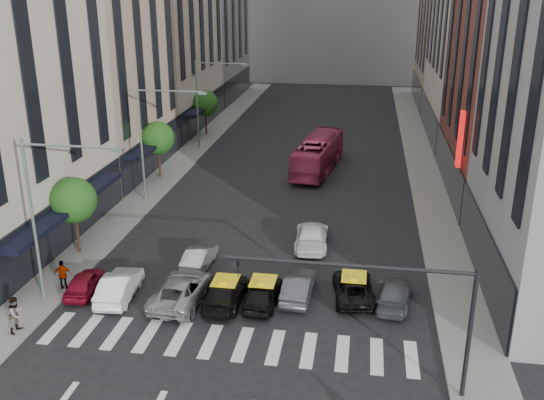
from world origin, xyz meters
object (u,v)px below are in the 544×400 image
at_px(streetlamp_mid, 152,129).
at_px(car_white_front, 120,286).
at_px(streetlamp_near, 47,200).
at_px(taxi_left, 226,292).
at_px(pedestrian_far, 63,275).
at_px(streetlamp_far, 206,93).
at_px(bus, 318,154).
at_px(car_red, 85,283).
at_px(pedestrian_near, 16,314).
at_px(taxi_center, 263,293).

distance_m(streetlamp_mid, car_white_front, 16.19).
distance_m(streetlamp_near, taxi_left, 10.46).
bearing_deg(taxi_left, pedestrian_far, 2.13).
xyz_separation_m(streetlamp_near, car_white_front, (3.04, 0.96, -5.17)).
bearing_deg(pedestrian_far, taxi_left, 171.54).
height_order(streetlamp_near, streetlamp_mid, same).
relative_size(streetlamp_mid, car_white_front, 2.02).
distance_m(streetlamp_far, car_white_front, 31.61).
distance_m(car_white_front, bus, 27.03).
height_order(streetlamp_mid, car_red, streetlamp_mid).
xyz_separation_m(taxi_left, bus, (2.89, 25.23, 0.89)).
bearing_deg(streetlamp_mid, streetlamp_far, 90.00).
height_order(taxi_left, pedestrian_near, pedestrian_near).
xyz_separation_m(bus, pedestrian_far, (-12.21, -25.31, -0.54)).
xyz_separation_m(streetlamp_near, streetlamp_mid, (0.00, 16.00, 0.00)).
height_order(pedestrian_near, pedestrian_far, pedestrian_near).
relative_size(car_white_front, taxi_left, 0.95).
relative_size(streetlamp_far, pedestrian_far, 5.17).
bearing_deg(streetlamp_near, car_red, 53.75).
bearing_deg(car_white_front, taxi_center, 179.20).
bearing_deg(pedestrian_near, streetlamp_mid, 6.92).
distance_m(car_red, car_white_front, 2.18).
height_order(streetlamp_far, pedestrian_near, streetlamp_far).
bearing_deg(taxi_left, pedestrian_near, 27.20).
distance_m(streetlamp_far, taxi_left, 32.44).
distance_m(car_red, bus, 27.58).
height_order(car_white_front, bus, bus).
xyz_separation_m(taxi_center, pedestrian_far, (-11.34, -0.28, 0.33)).
distance_m(car_white_front, taxi_left, 5.93).
relative_size(car_white_front, pedestrian_far, 2.56).
relative_size(taxi_left, pedestrian_near, 2.48).
xyz_separation_m(streetlamp_mid, streetlamp_far, (0.00, 16.00, 0.00)).
xyz_separation_m(car_red, bus, (10.97, 25.29, 0.94)).
bearing_deg(taxi_center, streetlamp_mid, -49.34).
bearing_deg(car_red, streetlamp_mid, -92.22).
bearing_deg(car_red, pedestrian_far, -4.77).
height_order(car_white_front, pedestrian_far, pedestrian_far).
xyz_separation_m(streetlamp_near, pedestrian_near, (-0.54, -3.28, -4.81)).
height_order(taxi_left, pedestrian_far, pedestrian_far).
height_order(streetlamp_near, bus, streetlamp_near).
distance_m(taxi_left, bus, 25.41).
relative_size(streetlamp_near, bus, 0.80).
bearing_deg(streetlamp_mid, pedestrian_near, -91.60).
distance_m(car_white_front, taxi_center, 7.96).
height_order(taxi_center, bus, bus).
relative_size(streetlamp_far, taxi_center, 2.21).
relative_size(streetlamp_near, streetlamp_far, 1.00).
height_order(streetlamp_mid, bus, streetlamp_mid).
bearing_deg(streetlamp_far, car_white_front, -84.40).
height_order(streetlamp_near, taxi_left, streetlamp_near).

